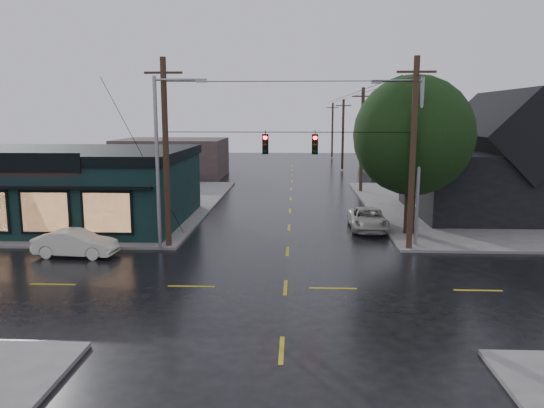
{
  "coord_description": "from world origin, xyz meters",
  "views": [
    {
      "loc": [
        0.39,
        -21.42,
        7.2
      ],
      "look_at": [
        -0.76,
        4.48,
        2.82
      ],
      "focal_mm": 35.0,
      "sensor_mm": 36.0,
      "label": 1
    }
  ],
  "objects_px": {
    "corner_tree": "(413,136)",
    "suv_silver": "(368,219)",
    "sedan_cream": "(76,243)",
    "utility_pole_nw": "(169,248)",
    "utility_pole_ne": "(409,250)"
  },
  "relations": [
    {
      "from": "corner_tree",
      "to": "suv_silver",
      "type": "distance_m",
      "value": 5.98
    },
    {
      "from": "corner_tree",
      "to": "sedan_cream",
      "type": "distance_m",
      "value": 19.72
    },
    {
      "from": "corner_tree",
      "to": "utility_pole_nw",
      "type": "bearing_deg",
      "value": -164.96
    },
    {
      "from": "sedan_cream",
      "to": "suv_silver",
      "type": "xyz_separation_m",
      "value": [
        15.84,
        7.18,
        -0.02
      ]
    },
    {
      "from": "corner_tree",
      "to": "suv_silver",
      "type": "xyz_separation_m",
      "value": [
        -2.29,
        1.52,
        -5.31
      ]
    },
    {
      "from": "sedan_cream",
      "to": "suv_silver",
      "type": "bearing_deg",
      "value": -61.71
    },
    {
      "from": "sedan_cream",
      "to": "suv_silver",
      "type": "distance_m",
      "value": 17.39
    },
    {
      "from": "corner_tree",
      "to": "suv_silver",
      "type": "bearing_deg",
      "value": 146.4
    },
    {
      "from": "utility_pole_nw",
      "to": "corner_tree",
      "type": "bearing_deg",
      "value": 15.04
    },
    {
      "from": "utility_pole_ne",
      "to": "sedan_cream",
      "type": "xyz_separation_m",
      "value": [
        -17.35,
        -1.96,
        0.69
      ]
    },
    {
      "from": "utility_pole_nw",
      "to": "utility_pole_ne",
      "type": "distance_m",
      "value": 13.0
    },
    {
      "from": "utility_pole_ne",
      "to": "corner_tree",
      "type": "bearing_deg",
      "value": 78.08
    },
    {
      "from": "corner_tree",
      "to": "utility_pole_ne",
      "type": "distance_m",
      "value": 7.08
    },
    {
      "from": "utility_pole_ne",
      "to": "suv_silver",
      "type": "bearing_deg",
      "value": 106.13
    },
    {
      "from": "sedan_cream",
      "to": "utility_pole_nw",
      "type": "bearing_deg",
      "value": -61.91
    }
  ]
}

